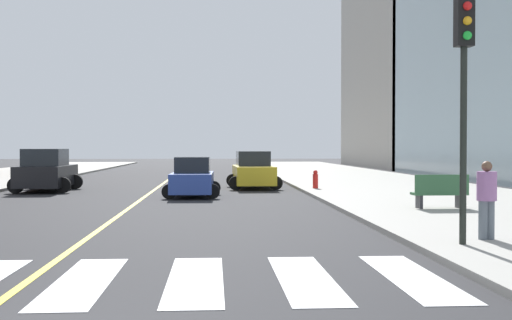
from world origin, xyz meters
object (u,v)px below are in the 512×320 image
car_black_nearest (46,171)px  car_blue_second (193,178)px  pedestrian_waiting_east (487,196)px  car_yellow_third (253,171)px  park_bench (440,192)px  traffic_light_near_corner (464,72)px  fire_hydrant (315,179)px

car_black_nearest → car_blue_second: (7.23, -3.86, -0.16)m
car_blue_second → pedestrian_waiting_east: 15.97m
car_black_nearest → car_yellow_third: 10.33m
park_bench → traffic_light_near_corner: bearing=163.0°
car_blue_second → fire_hydrant: size_ratio=4.39×
traffic_light_near_corner → car_blue_second: bearing=-68.0°
park_bench → fire_hydrant: 10.72m
fire_hydrant → pedestrian_waiting_east: bearing=-86.7°
car_black_nearest → traffic_light_near_corner: bearing=-55.6°
car_blue_second → traffic_light_near_corner: 16.52m
car_yellow_third → pedestrian_waiting_east: car_yellow_third is taller
car_blue_second → pedestrian_waiting_east: pedestrian_waiting_east is taller
car_yellow_third → traffic_light_near_corner: traffic_light_near_corner is taller
car_black_nearest → car_blue_second: size_ratio=1.19×
traffic_light_near_corner → pedestrian_waiting_east: (0.79, 0.67, -2.62)m
car_black_nearest → car_yellow_third: bearing=8.2°
car_blue_second → park_bench: bearing=139.6°
car_black_nearest → traffic_light_near_corner: 23.32m
car_black_nearest → pedestrian_waiting_east: car_black_nearest is taller
car_yellow_third → traffic_light_near_corner: 20.96m
car_yellow_third → pedestrian_waiting_east: (3.91, -19.86, 0.19)m
park_bench → pedestrian_waiting_east: size_ratio=1.05×
car_yellow_third → pedestrian_waiting_east: size_ratio=2.56×
pedestrian_waiting_east → car_blue_second: bearing=102.7°
car_black_nearest → traffic_light_near_corner: traffic_light_near_corner is taller
car_black_nearest → car_yellow_third: car_black_nearest is taller
car_black_nearest → pedestrian_waiting_east: 23.08m
pedestrian_waiting_east → fire_hydrant: size_ratio=1.93×
pedestrian_waiting_east → fire_hydrant: (-1.02, 17.40, -0.52)m
car_yellow_third → park_bench: bearing=111.1°
car_blue_second → pedestrian_waiting_east: bearing=116.8°
car_blue_second → park_bench: car_blue_second is taller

